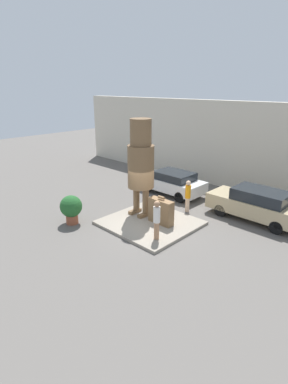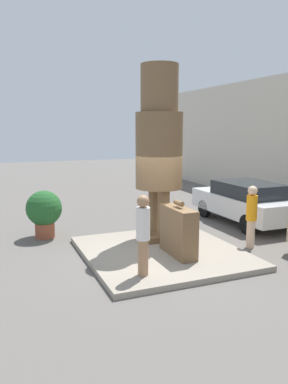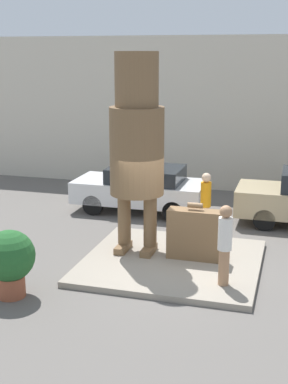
{
  "view_description": "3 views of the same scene",
  "coord_description": "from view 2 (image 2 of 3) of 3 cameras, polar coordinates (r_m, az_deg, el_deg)",
  "views": [
    {
      "loc": [
        8.93,
        -9.66,
        6.34
      ],
      "look_at": [
        -0.27,
        -0.15,
        1.63
      ],
      "focal_mm": 28.0,
      "sensor_mm": 36.0,
      "label": 1
    },
    {
      "loc": [
        8.41,
        -3.93,
        3.23
      ],
      "look_at": [
        -0.6,
        -0.25,
        1.58
      ],
      "focal_mm": 35.0,
      "sensor_mm": 36.0,
      "label": 2
    },
    {
      "loc": [
        2.67,
        -11.56,
        4.88
      ],
      "look_at": [
        -0.63,
        -0.19,
        1.79
      ],
      "focal_mm": 50.0,
      "sensor_mm": 36.0,
      "label": 3
    }
  ],
  "objects": [
    {
      "name": "planter_pot",
      "position": [
        11.53,
        -14.98,
        -2.76
      ],
      "size": [
        1.06,
        1.06,
        1.43
      ],
      "color": "brown",
      "rests_on": "ground_plane"
    },
    {
      "name": "tourist",
      "position": [
        7.89,
        -0.15,
        -6.1
      ],
      "size": [
        0.3,
        0.3,
        1.74
      ],
      "color": "#A87A56",
      "rests_on": "pedestal"
    },
    {
      "name": "ground_plane",
      "position": [
        9.83,
        2.71,
        -9.58
      ],
      "size": [
        60.0,
        60.0,
        0.0
      ],
      "primitive_type": "plane",
      "color": "#605B56"
    },
    {
      "name": "statue_figure",
      "position": [
        10.31,
        2.32,
        7.98
      ],
      "size": [
        1.29,
        1.29,
        4.78
      ],
      "color": "brown",
      "rests_on": "pedestal"
    },
    {
      "name": "worker_hivis",
      "position": [
        10.57,
        16.06,
        -3.27
      ],
      "size": [
        0.29,
        0.29,
        1.72
      ],
      "color": "beige",
      "rests_on": "ground_plane"
    },
    {
      "name": "giant_suitcase",
      "position": [
        9.28,
        5.26,
        -5.95
      ],
      "size": [
        1.27,
        0.42,
        1.37
      ],
      "color": "brown",
      "rests_on": "pedestal"
    },
    {
      "name": "pedestal",
      "position": [
        9.8,
        2.72,
        -9.19
      ],
      "size": [
        4.1,
        3.89,
        0.14
      ],
      "color": "gray",
      "rests_on": "ground_plane"
    },
    {
      "name": "parked_car_white",
      "position": [
        13.34,
        15.22,
        -1.34
      ],
      "size": [
        4.11,
        1.82,
        1.44
      ],
      "rotation": [
        0.0,
        0.0,
        3.14
      ],
      "color": "silver",
      "rests_on": "ground_plane"
    }
  ]
}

